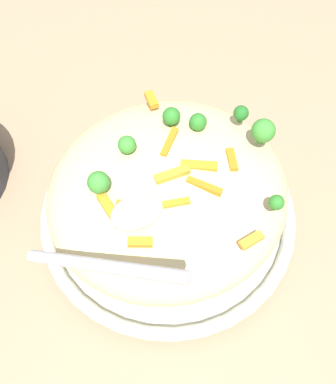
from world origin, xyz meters
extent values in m
plane|color=#9E7F60|center=(0.00, 0.00, 0.00)|extent=(2.40, 2.40, 0.00)
cylinder|color=silver|center=(0.00, 0.00, 0.01)|extent=(0.30, 0.30, 0.02)
torus|color=silver|center=(0.00, 0.00, 0.03)|extent=(0.33, 0.33, 0.02)
torus|color=black|center=(0.00, 0.00, 0.03)|extent=(0.32, 0.32, 0.00)
ellipsoid|color=#DBC689|center=(0.00, 0.00, 0.08)|extent=(0.29, 0.28, 0.10)
cube|color=orange|center=(0.02, 0.03, 0.12)|extent=(0.04, 0.03, 0.01)
cube|color=orange|center=(0.03, -0.04, 0.12)|extent=(0.03, 0.04, 0.01)
cube|color=orange|center=(0.04, -0.11, 0.12)|extent=(0.03, 0.01, 0.01)
cube|color=orange|center=(-0.08, -0.02, 0.12)|extent=(0.01, 0.04, 0.01)
cube|color=orange|center=(0.07, -0.02, 0.12)|extent=(0.02, 0.03, 0.01)
cube|color=orange|center=(-0.01, -0.04, 0.12)|extent=(0.03, 0.01, 0.01)
cube|color=orange|center=(0.00, -0.01, 0.13)|extent=(0.04, 0.01, 0.01)
cube|color=orange|center=(0.03, -0.01, 0.12)|extent=(0.04, 0.03, 0.01)
cube|color=orange|center=(-0.05, -0.02, 0.12)|extent=(0.04, 0.03, 0.01)
cube|color=orange|center=(-0.06, -0.07, 0.12)|extent=(0.03, 0.02, 0.01)
cube|color=orange|center=(0.03, 0.10, 0.12)|extent=(0.01, 0.03, 0.01)
cylinder|color=#377928|center=(-0.03, 0.04, 0.12)|extent=(0.01, 0.01, 0.01)
sphere|color=#3D8E33|center=(-0.03, 0.04, 0.13)|extent=(0.02, 0.02, 0.02)
cylinder|color=#205B1C|center=(0.11, 0.03, 0.12)|extent=(0.01, 0.01, 0.01)
sphere|color=#236B23|center=(0.11, 0.03, 0.13)|extent=(0.02, 0.02, 0.02)
cylinder|color=#377928|center=(-0.08, 0.01, 0.12)|extent=(0.01, 0.01, 0.01)
sphere|color=#3D8E33|center=(-0.08, 0.01, 0.13)|extent=(0.02, 0.02, 0.02)
cylinder|color=#296820|center=(0.03, 0.06, 0.12)|extent=(0.01, 0.01, 0.01)
sphere|color=#2D7A28|center=(0.03, 0.06, 0.13)|extent=(0.02, 0.02, 0.02)
cylinder|color=#296820|center=(0.08, -0.09, 0.12)|extent=(0.01, 0.01, 0.01)
sphere|color=#2D7A28|center=(0.08, -0.09, 0.13)|extent=(0.02, 0.02, 0.02)
cylinder|color=#377928|center=(0.12, -0.01, 0.12)|extent=(0.01, 0.01, 0.01)
sphere|color=#3D8E33|center=(0.12, -0.01, 0.14)|extent=(0.03, 0.03, 0.03)
cylinder|color=#296820|center=(0.06, 0.04, 0.12)|extent=(0.01, 0.01, 0.01)
sphere|color=#2D7A28|center=(0.06, 0.04, 0.13)|extent=(0.02, 0.02, 0.02)
ellipsoid|color=#B7B7BC|center=(-0.05, -0.04, 0.13)|extent=(0.06, 0.04, 0.02)
cylinder|color=#B7B7BC|center=(-0.11, -0.09, 0.17)|extent=(0.12, 0.12, 0.09)
camera|label=1|loc=(-0.11, -0.24, 0.52)|focal=40.23mm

